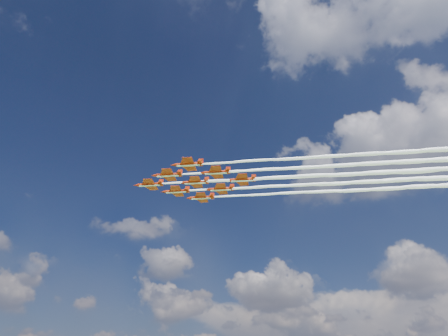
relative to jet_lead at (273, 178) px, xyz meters
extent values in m
cylinder|color=#A72309|center=(-41.94, -24.06, 0.00)|extent=(8.20, 5.41, 1.21)
cone|color=#A72309|center=(-46.69, -26.78, 0.00)|extent=(2.50, 2.14, 1.21)
cone|color=#A72309|center=(-37.47, -21.49, 0.00)|extent=(1.97, 1.77, 1.10)
ellipsoid|color=black|center=(-43.84, -25.15, 0.49)|extent=(2.47, 2.00, 0.78)
cube|color=#A72309|center=(-41.46, -23.78, -0.06)|extent=(8.06, 10.49, 0.15)
cube|color=#A72309|center=(-38.13, -21.88, 0.00)|extent=(3.29, 4.18, 0.13)
cube|color=#A72309|center=(-37.94, -21.77, 0.98)|extent=(1.60, 1.01, 1.97)
cube|color=white|center=(-41.94, -24.06, -0.55)|extent=(7.62, 4.94, 0.13)
cylinder|color=#A72309|center=(-30.44, -25.84, 0.00)|extent=(8.20, 5.41, 1.21)
cone|color=#A72309|center=(-35.20, -28.57, 0.00)|extent=(2.50, 2.14, 1.21)
cone|color=#A72309|center=(-25.98, -23.28, 0.00)|extent=(1.97, 1.77, 1.10)
ellipsoid|color=black|center=(-32.35, -26.93, 0.49)|extent=(2.47, 2.00, 0.78)
cube|color=#A72309|center=(-29.97, -25.57, -0.06)|extent=(8.06, 10.49, 0.15)
cube|color=#A72309|center=(-26.64, -23.66, 0.00)|extent=(3.29, 4.18, 0.13)
cube|color=#A72309|center=(-26.45, -23.55, 0.98)|extent=(1.60, 1.01, 1.97)
cube|color=white|center=(-30.44, -25.84, -0.55)|extent=(7.62, 4.94, 0.13)
cylinder|color=#A72309|center=(-37.68, -13.24, 0.00)|extent=(8.20, 5.41, 1.21)
cone|color=#A72309|center=(-42.43, -15.96, 0.00)|extent=(2.50, 2.14, 1.21)
cone|color=#A72309|center=(-33.21, -10.67, 0.00)|extent=(1.97, 1.77, 1.10)
ellipsoid|color=black|center=(-39.58, -14.33, 0.49)|extent=(2.47, 2.00, 0.78)
cube|color=#A72309|center=(-37.20, -12.96, -0.06)|extent=(8.06, 10.49, 0.15)
cube|color=#A72309|center=(-33.87, -11.06, 0.00)|extent=(3.29, 4.18, 0.13)
cube|color=#A72309|center=(-33.68, -10.95, 0.98)|extent=(1.60, 1.01, 1.97)
cube|color=white|center=(-37.68, -13.24, -0.55)|extent=(7.62, 4.94, 0.13)
cylinder|color=#A72309|center=(-18.95, -27.63, 0.00)|extent=(8.20, 5.41, 1.21)
cone|color=#A72309|center=(-23.71, -30.35, 0.00)|extent=(2.50, 2.14, 1.21)
cone|color=#A72309|center=(-14.49, -25.06, 0.00)|extent=(1.97, 1.77, 1.10)
ellipsoid|color=black|center=(-20.85, -28.72, 0.49)|extent=(2.47, 2.00, 0.78)
cube|color=#A72309|center=(-18.48, -27.35, -0.06)|extent=(8.06, 10.49, 0.15)
cube|color=#A72309|center=(-15.15, -25.44, 0.00)|extent=(3.29, 4.18, 0.13)
cube|color=#A72309|center=(-14.96, -25.34, 0.98)|extent=(1.60, 1.01, 1.97)
cube|color=white|center=(-18.95, -27.63, -0.55)|extent=(7.62, 4.94, 0.13)
cylinder|color=#A72309|center=(-26.18, -15.02, 0.00)|extent=(8.20, 5.41, 1.21)
cone|color=#A72309|center=(-30.94, -17.75, 0.00)|extent=(2.50, 2.14, 1.21)
cone|color=#A72309|center=(-21.72, -12.46, 0.00)|extent=(1.97, 1.77, 1.10)
ellipsoid|color=black|center=(-28.09, -16.11, 0.49)|extent=(2.47, 2.00, 0.78)
cube|color=#A72309|center=(-25.71, -14.75, -0.06)|extent=(8.06, 10.49, 0.15)
cube|color=#A72309|center=(-22.38, -12.84, 0.00)|extent=(3.29, 4.18, 0.13)
cube|color=#A72309|center=(-22.19, -12.73, 0.98)|extent=(1.60, 1.01, 1.97)
cube|color=white|center=(-26.18, -15.02, -0.55)|extent=(7.62, 4.94, 0.13)
cylinder|color=#A72309|center=(-33.42, -2.42, 0.00)|extent=(8.20, 5.41, 1.21)
cone|color=#A72309|center=(-38.17, -5.14, 0.00)|extent=(2.50, 2.14, 1.21)
cone|color=#A72309|center=(-28.95, 0.15, 0.00)|extent=(1.97, 1.77, 1.10)
ellipsoid|color=black|center=(-35.32, -3.51, 0.49)|extent=(2.47, 2.00, 0.78)
cube|color=#A72309|center=(-32.94, -2.14, -0.06)|extent=(8.06, 10.49, 0.15)
cube|color=#A72309|center=(-29.61, -0.24, 0.00)|extent=(3.29, 4.18, 0.13)
cube|color=#A72309|center=(-29.42, -0.13, 0.98)|extent=(1.60, 1.01, 1.97)
cube|color=white|center=(-33.42, -2.42, -0.55)|extent=(7.62, 4.94, 0.13)
cylinder|color=#A72309|center=(-14.69, -16.81, 0.00)|extent=(8.20, 5.41, 1.21)
cone|color=#A72309|center=(-19.45, -19.53, 0.00)|extent=(2.50, 2.14, 1.21)
cone|color=#A72309|center=(-10.23, -14.24, 0.00)|extent=(1.97, 1.77, 1.10)
ellipsoid|color=black|center=(-16.60, -17.90, 0.49)|extent=(2.47, 2.00, 0.78)
cube|color=#A72309|center=(-14.22, -16.53, -0.06)|extent=(8.06, 10.49, 0.15)
cube|color=#A72309|center=(-10.89, -14.62, 0.00)|extent=(3.29, 4.18, 0.13)
cube|color=#A72309|center=(-10.70, -14.52, 0.98)|extent=(1.60, 1.01, 1.97)
cube|color=white|center=(-14.69, -16.81, -0.55)|extent=(7.62, 4.94, 0.13)
cylinder|color=#A72309|center=(-21.93, -4.20, 0.00)|extent=(8.20, 5.41, 1.21)
cone|color=#A72309|center=(-26.68, -6.93, 0.00)|extent=(2.50, 2.14, 1.21)
cone|color=#A72309|center=(-17.46, -1.64, 0.00)|extent=(1.97, 1.77, 1.10)
ellipsoid|color=black|center=(-23.83, -5.29, 0.49)|extent=(2.47, 2.00, 0.78)
cube|color=#A72309|center=(-21.45, -3.93, -0.06)|extent=(8.06, 10.49, 0.15)
cube|color=#A72309|center=(-18.12, -2.02, 0.00)|extent=(3.29, 4.18, 0.13)
cube|color=#A72309|center=(-17.93, -1.91, 0.98)|extent=(1.60, 1.01, 1.97)
cube|color=white|center=(-21.93, -4.20, -0.55)|extent=(7.62, 4.94, 0.13)
cylinder|color=#A72309|center=(-10.43, -5.99, 0.00)|extent=(8.20, 5.41, 1.21)
cone|color=#A72309|center=(-15.19, -8.71, 0.00)|extent=(2.50, 2.14, 1.21)
cone|color=#A72309|center=(-5.97, -3.42, 0.00)|extent=(1.97, 1.77, 1.10)
ellipsoid|color=black|center=(-12.34, -7.08, 0.49)|extent=(2.47, 2.00, 0.78)
cube|color=#A72309|center=(-9.96, -5.71, -0.06)|extent=(8.06, 10.49, 0.15)
cube|color=#A72309|center=(-6.63, -3.81, 0.00)|extent=(3.29, 4.18, 0.13)
cube|color=#A72309|center=(-6.44, -3.70, 0.98)|extent=(1.60, 1.01, 1.97)
cube|color=white|center=(-10.43, -5.99, -0.55)|extent=(7.62, 4.94, 0.13)
camera|label=1|loc=(72.83, -130.02, -74.93)|focal=35.00mm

